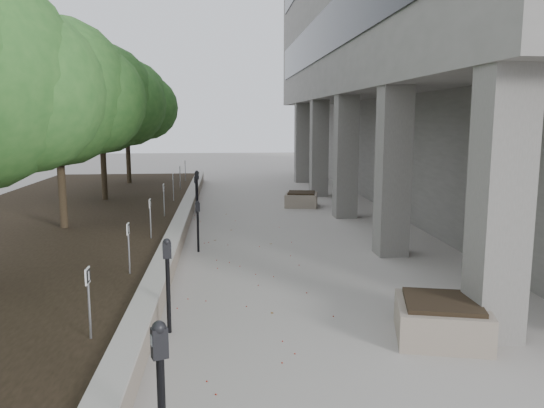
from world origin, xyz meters
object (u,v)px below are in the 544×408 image
parking_meter_3 (198,226)px  planter_back (301,199)px  parking_meter_2 (168,286)px  crabapple_tree_3 (58,124)px  crabapple_tree_4 (101,122)px  planter_front (441,319)px  parking_meter_5 (196,194)px  parking_meter_4 (197,192)px  crabapple_tree_5 (127,121)px  parking_meter_1 (162,408)px

parking_meter_3 → planter_back: (3.51, 6.65, -0.37)m
parking_meter_2 → parking_meter_3: bearing=78.1°
parking_meter_2 → crabapple_tree_3: bearing=108.1°
crabapple_tree_4 → planter_front: size_ratio=4.21×
crabapple_tree_4 → planter_back: bearing=2.4°
parking_meter_2 → planter_front: 4.13m
parking_meter_3 → crabapple_tree_3: bearing=147.1°
crabapple_tree_3 → parking_meter_5: 5.89m
planter_front → planter_back: planter_front is taller
parking_meter_4 → planter_front: 11.83m
planter_front → planter_back: bearing=91.6°
parking_meter_3 → crabapple_tree_5: bearing=95.3°
crabapple_tree_5 → parking_meter_1: crabapple_tree_5 is taller
parking_meter_5 → parking_meter_4: bearing=-66.8°
crabapple_tree_3 → crabapple_tree_4: (0.00, 5.00, 0.00)m
parking_meter_1 → crabapple_tree_4: bearing=82.7°
parking_meter_1 → planter_back: 15.71m
crabapple_tree_5 → planter_back: (7.08, -4.70, -2.85)m
planter_front → crabapple_tree_3: bearing=136.7°
parking_meter_5 → planter_front: bearing=-61.0°
crabapple_tree_4 → planter_front: bearing=-58.3°
crabapple_tree_5 → parking_meter_3: (3.57, -11.35, -2.48)m
parking_meter_1 → parking_meter_4: parking_meter_1 is taller
parking_meter_1 → planter_front: size_ratio=1.22×
crabapple_tree_4 → parking_meter_2: size_ratio=3.67×
crabapple_tree_3 → parking_meter_4: 5.76m
parking_meter_4 → planter_front: parking_meter_4 is taller
crabapple_tree_4 → parking_meter_5: bearing=-12.9°
parking_meter_3 → planter_back: 7.53m
crabapple_tree_5 → planter_front: (7.42, -17.00, -2.82)m
crabapple_tree_4 → crabapple_tree_3: bearing=-90.0°
parking_meter_4 → planter_front: (4.12, -11.08, -0.45)m
crabapple_tree_3 → crabapple_tree_4: size_ratio=1.00×
crabapple_tree_5 → parking_meter_4: bearing=-60.9°
parking_meter_1 → crabapple_tree_5: bearing=79.3°
parking_meter_1 → parking_meter_4: (-0.36, 14.11, -0.04)m
crabapple_tree_3 → parking_meter_1: crabapple_tree_3 is taller
planter_back → parking_meter_4: bearing=-162.2°
crabapple_tree_5 → parking_meter_3: bearing=-72.6°
parking_meter_3 → parking_meter_4: parking_meter_4 is taller
crabapple_tree_5 → planter_front: size_ratio=4.21×
parking_meter_2 → parking_meter_5: bearing=81.0°
parking_meter_3 → parking_meter_5: parking_meter_5 is taller
planter_back → parking_meter_2: bearing=-107.7°
crabapple_tree_3 → crabapple_tree_5: same height
planter_front → planter_back: 12.30m
planter_front → planter_back: size_ratio=1.11×
crabapple_tree_4 → parking_meter_1: 15.64m
crabapple_tree_3 → parking_meter_4: size_ratio=3.63×
parking_meter_1 → parking_meter_3: parking_meter_1 is taller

